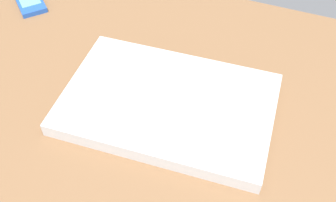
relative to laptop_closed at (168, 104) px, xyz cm
name	(u,v)px	position (x,y,z in cm)	size (l,w,h in cm)	color
desk_surface	(122,120)	(6.86, 3.98, -2.77)	(120.00, 80.00, 3.00)	brown
laptop_closed	(168,104)	(0.00, 0.00, 0.00)	(34.72, 22.86, 2.55)	#B7BABC
cell_phone_on_laptop	(138,101)	(4.22, 2.81, 1.88)	(9.13, 11.16, 1.27)	silver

